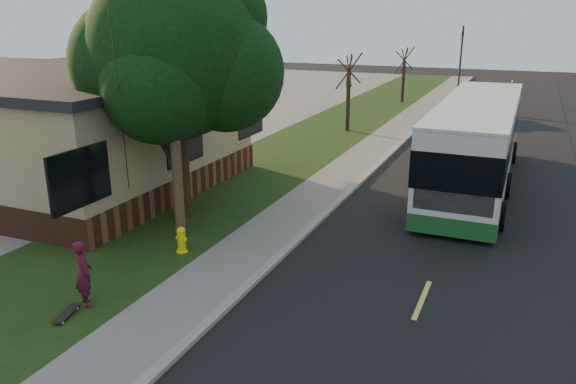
{
  "coord_description": "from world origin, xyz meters",
  "views": [
    {
      "loc": [
        5.73,
        -11.98,
        6.37
      ],
      "look_at": [
        -0.29,
        2.05,
        1.5
      ],
      "focal_mm": 35.0,
      "sensor_mm": 36.0,
      "label": 1
    }
  ],
  "objects_px": {
    "leafy_tree": "(177,55)",
    "fire_hydrant": "(181,240)",
    "bare_tree_far": "(403,75)",
    "transit_bus": "(476,142)",
    "utility_pole": "(171,80)",
    "skateboarder": "(84,273)",
    "skateboard_main": "(67,313)",
    "bare_tree_near": "(348,93)",
    "distant_car": "(473,108)",
    "dumpster": "(98,165)",
    "traffic_signal": "(461,57)"
  },
  "relations": [
    {
      "from": "skateboard_main",
      "to": "fire_hydrant",
      "type": "bearing_deg",
      "value": 84.47
    },
    {
      "from": "utility_pole",
      "to": "traffic_signal",
      "type": "xyz_separation_m",
      "value": [
        3.81,
        33.01,
        -1.47
      ]
    },
    {
      "from": "traffic_signal",
      "to": "distant_car",
      "type": "distance_m",
      "value": 9.9
    },
    {
      "from": "fire_hydrant",
      "to": "leafy_tree",
      "type": "height_order",
      "value": "leafy_tree"
    },
    {
      "from": "utility_pole",
      "to": "bare_tree_near",
      "type": "relative_size",
      "value": 2.11
    },
    {
      "from": "transit_bus",
      "to": "leafy_tree",
      "type": "bearing_deg",
      "value": -138.9
    },
    {
      "from": "leafy_tree",
      "to": "traffic_signal",
      "type": "distance_m",
      "value": 31.76
    },
    {
      "from": "bare_tree_near",
      "to": "bare_tree_far",
      "type": "bearing_deg",
      "value": 87.61
    },
    {
      "from": "leafy_tree",
      "to": "fire_hydrant",
      "type": "bearing_deg",
      "value": -59.33
    },
    {
      "from": "bare_tree_far",
      "to": "traffic_signal",
      "type": "bearing_deg",
      "value": 48.81
    },
    {
      "from": "bare_tree_near",
      "to": "leafy_tree",
      "type": "bearing_deg",
      "value": -92.5
    },
    {
      "from": "bare_tree_far",
      "to": "distant_car",
      "type": "relative_size",
      "value": 0.92
    },
    {
      "from": "transit_bus",
      "to": "dumpster",
      "type": "xyz_separation_m",
      "value": [
        -13.58,
        -5.26,
        -1.06
      ]
    },
    {
      "from": "utility_pole",
      "to": "bare_tree_far",
      "type": "distance_m",
      "value": 29.13
    },
    {
      "from": "leafy_tree",
      "to": "dumpster",
      "type": "bearing_deg",
      "value": 159.99
    },
    {
      "from": "skateboard_main",
      "to": "dumpster",
      "type": "bearing_deg",
      "value": 127.48
    },
    {
      "from": "fire_hydrant",
      "to": "traffic_signal",
      "type": "distance_m",
      "value": 34.25
    },
    {
      "from": "skateboard_main",
      "to": "dumpster",
      "type": "xyz_separation_m",
      "value": [
        -6.52,
        8.5,
        0.57
      ]
    },
    {
      "from": "utility_pole",
      "to": "leafy_tree",
      "type": "xyz_separation_m",
      "value": [
        -0.87,
        1.66,
        0.54
      ]
    },
    {
      "from": "utility_pole",
      "to": "bare_tree_far",
      "type": "relative_size",
      "value": 2.25
    },
    {
      "from": "utility_pole",
      "to": "leafy_tree",
      "type": "height_order",
      "value": "utility_pole"
    },
    {
      "from": "bare_tree_far",
      "to": "transit_bus",
      "type": "bearing_deg",
      "value": -70.64
    },
    {
      "from": "transit_bus",
      "to": "dumpster",
      "type": "relative_size",
      "value": 6.64
    },
    {
      "from": "utility_pole",
      "to": "skateboarder",
      "type": "relative_size",
      "value": 5.84
    },
    {
      "from": "bare_tree_far",
      "to": "skateboarder",
      "type": "xyz_separation_m",
      "value": [
        0.07,
        -33.34,
        -1.16
      ]
    },
    {
      "from": "bare_tree_near",
      "to": "bare_tree_far",
      "type": "xyz_separation_m",
      "value": [
        0.5,
        12.0,
        -0.15
      ]
    },
    {
      "from": "transit_bus",
      "to": "skateboard_main",
      "type": "bearing_deg",
      "value": -117.16
    },
    {
      "from": "skateboarder",
      "to": "distant_car",
      "type": "bearing_deg",
      "value": -69.9
    },
    {
      "from": "skateboard_main",
      "to": "utility_pole",
      "type": "bearing_deg",
      "value": 93.8
    },
    {
      "from": "leafy_tree",
      "to": "skateboard_main",
      "type": "relative_size",
      "value": 8.65
    },
    {
      "from": "distant_car",
      "to": "fire_hydrant",
      "type": "bearing_deg",
      "value": -106.66
    },
    {
      "from": "traffic_signal",
      "to": "transit_bus",
      "type": "xyz_separation_m",
      "value": [
        3.58,
        -24.15,
        -1.4
      ]
    },
    {
      "from": "utility_pole",
      "to": "bare_tree_near",
      "type": "xyz_separation_m",
      "value": [
        -0.19,
        17.01,
        -2.48
      ]
    },
    {
      "from": "utility_pole",
      "to": "dumpster",
      "type": "distance_m",
      "value": 8.17
    },
    {
      "from": "transit_bus",
      "to": "skateboarder",
      "type": "distance_m",
      "value": 14.97
    },
    {
      "from": "utility_pole",
      "to": "bare_tree_far",
      "type": "height_order",
      "value": "utility_pole"
    },
    {
      "from": "bare_tree_far",
      "to": "transit_bus",
      "type": "relative_size",
      "value": 0.33
    },
    {
      "from": "leafy_tree",
      "to": "bare_tree_far",
      "type": "distance_m",
      "value": 27.56
    },
    {
      "from": "leafy_tree",
      "to": "bare_tree_near",
      "type": "distance_m",
      "value": 15.66
    },
    {
      "from": "dumpster",
      "to": "distant_car",
      "type": "distance_m",
      "value": 23.4
    },
    {
      "from": "bare_tree_near",
      "to": "dumpster",
      "type": "xyz_separation_m",
      "value": [
        -6.0,
        -13.41,
        -1.45
      ]
    },
    {
      "from": "dumpster",
      "to": "transit_bus",
      "type": "bearing_deg",
      "value": 21.16
    },
    {
      "from": "leafy_tree",
      "to": "skateboarder",
      "type": "xyz_separation_m",
      "value": [
        1.24,
        -5.99,
        -4.32
      ]
    },
    {
      "from": "bare_tree_far",
      "to": "distant_car",
      "type": "xyz_separation_m",
      "value": [
        5.58,
        -5.37,
        -1.25
      ]
    },
    {
      "from": "utility_pole",
      "to": "dumpster",
      "type": "xyz_separation_m",
      "value": [
        -6.19,
        3.6,
        -3.93
      ]
    },
    {
      "from": "bare_tree_far",
      "to": "utility_pole",
      "type": "bearing_deg",
      "value": -90.6
    },
    {
      "from": "leafy_tree",
      "to": "distant_car",
      "type": "bearing_deg",
      "value": 72.93
    },
    {
      "from": "fire_hydrant",
      "to": "skateboard_main",
      "type": "relative_size",
      "value": 0.82
    },
    {
      "from": "utility_pole",
      "to": "transit_bus",
      "type": "xyz_separation_m",
      "value": [
        7.39,
        8.85,
        -2.87
      ]
    },
    {
      "from": "utility_pole",
      "to": "traffic_signal",
      "type": "height_order",
      "value": "utility_pole"
    }
  ]
}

